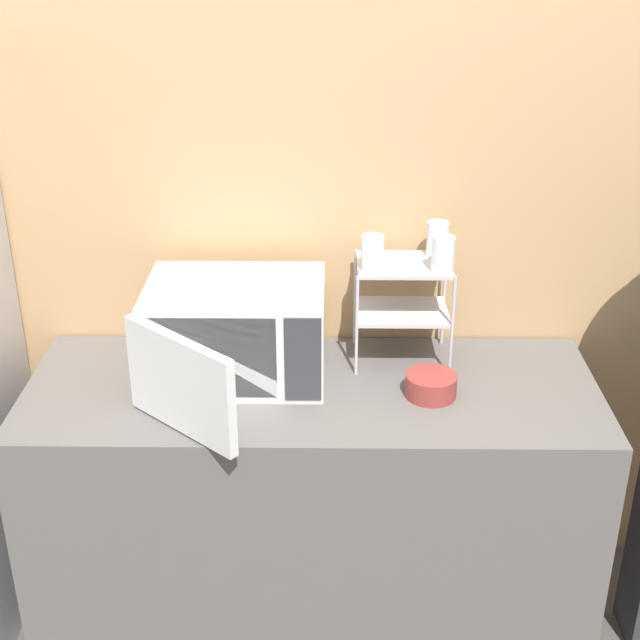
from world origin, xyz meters
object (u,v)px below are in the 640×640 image
Objects in this scene: glass_front_right at (443,254)px; microwave at (234,333)px; glass_front_left at (372,253)px; dish_rack at (403,290)px; glass_back_right at (438,239)px; bowl at (431,385)px.

microwave is at bearing -174.88° from glass_front_right.
dish_rack is at bearing 31.50° from glass_front_left.
glass_back_right and glass_front_right have the same top height.
glass_front_right is at bearing 5.12° from microwave.
bowl is at bearing -44.82° from glass_front_left.
glass_front_left is at bearing 135.18° from bowl.
microwave is at bearing -166.60° from dish_rack.
glass_front_right reaches higher than bowl.
dish_rack is 2.15× the size of bowl.
glass_front_left reaches higher than dish_rack.
glass_back_right is 0.13m from glass_front_right.
bowl is (-0.03, -0.30, -0.35)m from glass_back_right.
dish_rack reaches higher than bowl.
glass_back_right reaches higher than bowl.
microwave is 4.42× the size of bowl.
glass_back_right is (0.11, 0.06, 0.15)m from dish_rack.
glass_front_left is at bearing -148.50° from dish_rack.
dish_rack reaches higher than microwave.
microwave is 0.69m from glass_back_right.
glass_back_right is (0.21, 0.12, 0.00)m from glass_front_left.
glass_front_left and glass_back_right have the same top height.
glass_front_left is at bearing 8.40° from microwave.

